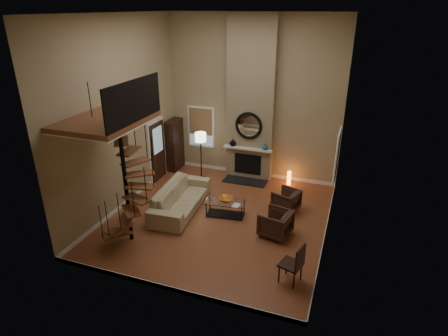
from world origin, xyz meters
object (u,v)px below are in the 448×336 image
(sofa, at_px, (180,198))
(floor_lamp, at_px, (201,141))
(armchair_near, at_px, (288,201))
(accent_lamp, at_px, (289,178))
(armchair_far, at_px, (278,224))
(coffee_table, at_px, (225,206))
(hutch, at_px, (174,145))
(side_chair, at_px, (295,263))

(sofa, distance_m, floor_lamp, 2.50)
(armchair_near, xyz_separation_m, accent_lamp, (-0.31, 1.84, -0.10))
(armchair_far, bearing_deg, accent_lamp, -162.71)
(armchair_near, relative_size, accent_lamp, 1.50)
(armchair_near, distance_m, coffee_table, 1.87)
(hutch, height_order, armchair_far, hutch)
(coffee_table, height_order, side_chair, side_chair)
(hutch, bearing_deg, coffee_table, -41.82)
(armchair_far, distance_m, side_chair, 1.86)
(hutch, xyz_separation_m, floor_lamp, (1.29, -0.51, 0.46))
(sofa, bearing_deg, accent_lamp, -48.07)
(armchair_near, relative_size, floor_lamp, 0.41)
(sofa, xyz_separation_m, coffee_table, (1.37, 0.15, -0.11))
(sofa, relative_size, accent_lamp, 5.63)
(hutch, height_order, armchair_near, hutch)
(hutch, bearing_deg, side_chair, -42.43)
(accent_lamp, xyz_separation_m, side_chair, (1.04, -4.92, 0.28))
(accent_lamp, bearing_deg, armchair_near, -80.45)
(coffee_table, height_order, accent_lamp, accent_lamp)
(armchair_far, relative_size, floor_lamp, 0.46)
(coffee_table, xyz_separation_m, side_chair, (2.40, -2.25, 0.24))
(armchair_far, distance_m, coffee_table, 1.76)
(armchair_near, height_order, accent_lamp, armchair_near)
(hutch, relative_size, accent_lamp, 3.95)
(hutch, relative_size, sofa, 0.70)
(armchair_far, bearing_deg, coffee_table, -96.24)
(armchair_far, relative_size, accent_lamp, 1.66)
(armchair_near, distance_m, accent_lamp, 1.86)
(coffee_table, bearing_deg, floor_lamp, 127.98)
(hutch, distance_m, floor_lamp, 1.46)
(armchair_near, bearing_deg, hutch, -92.90)
(coffee_table, xyz_separation_m, floor_lamp, (-1.65, 2.12, 1.13))
(accent_lamp, bearing_deg, armchair_far, -84.50)
(coffee_table, bearing_deg, side_chair, -43.16)
(sofa, xyz_separation_m, accent_lamp, (2.73, 2.82, -0.15))
(hutch, xyz_separation_m, accent_lamp, (4.30, 0.04, -0.70))
(sofa, xyz_separation_m, side_chair, (3.77, -2.10, 0.13))
(hutch, distance_m, coffee_table, 4.00)
(sofa, xyz_separation_m, armchair_far, (3.04, -0.40, -0.04))
(accent_lamp, distance_m, side_chair, 5.03)
(armchair_far, height_order, floor_lamp, floor_lamp)
(armchair_far, height_order, accent_lamp, armchair_far)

